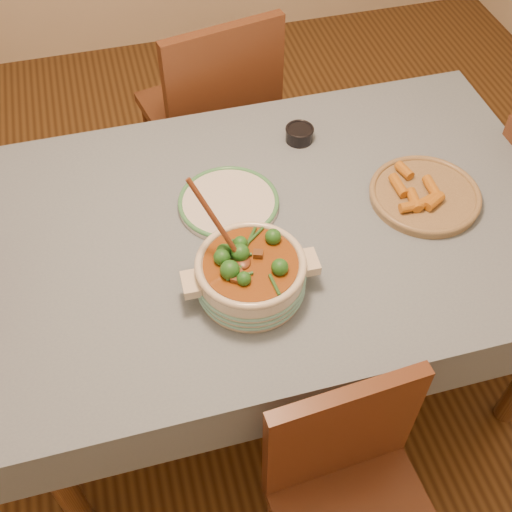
{
  "coord_description": "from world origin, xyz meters",
  "views": [
    {
      "loc": [
        -0.38,
        -1.19,
        2.1
      ],
      "look_at": [
        -0.11,
        -0.19,
        0.85
      ],
      "focal_mm": 45.0,
      "sensor_mm": 36.0,
      "label": 1
    }
  ],
  "objects_px": {
    "condiment_bowl": "(299,133)",
    "fried_plate": "(425,194)",
    "stew_casserole": "(251,273)",
    "chair_far": "(214,111)",
    "dining_table": "(276,242)",
    "chair_near": "(351,496)",
    "white_plate": "(229,203)"
  },
  "relations": [
    {
      "from": "white_plate",
      "to": "condiment_bowl",
      "type": "distance_m",
      "value": 0.37
    },
    {
      "from": "condiment_bowl",
      "to": "fried_plate",
      "type": "distance_m",
      "value": 0.45
    },
    {
      "from": "stew_casserole",
      "to": "white_plate",
      "type": "distance_m",
      "value": 0.32
    },
    {
      "from": "chair_far",
      "to": "chair_near",
      "type": "relative_size",
      "value": 1.15
    },
    {
      "from": "white_plate",
      "to": "stew_casserole",
      "type": "bearing_deg",
      "value": -92.79
    },
    {
      "from": "dining_table",
      "to": "fried_plate",
      "type": "xyz_separation_m",
      "value": [
        0.44,
        -0.03,
        0.11
      ]
    },
    {
      "from": "stew_casserole",
      "to": "fried_plate",
      "type": "bearing_deg",
      "value": 18.23
    },
    {
      "from": "chair_near",
      "to": "condiment_bowl",
      "type": "bearing_deg",
      "value": 76.48
    },
    {
      "from": "white_plate",
      "to": "chair_near",
      "type": "xyz_separation_m",
      "value": [
        0.12,
        -0.8,
        -0.29
      ]
    },
    {
      "from": "chair_far",
      "to": "dining_table",
      "type": "bearing_deg",
      "value": 79.46
    },
    {
      "from": "dining_table",
      "to": "fried_plate",
      "type": "height_order",
      "value": "fried_plate"
    },
    {
      "from": "stew_casserole",
      "to": "chair_far",
      "type": "distance_m",
      "value": 1.07
    },
    {
      "from": "dining_table",
      "to": "chair_far",
      "type": "bearing_deg",
      "value": 91.01
    },
    {
      "from": "condiment_bowl",
      "to": "chair_near",
      "type": "distance_m",
      "value": 1.09
    },
    {
      "from": "condiment_bowl",
      "to": "chair_far",
      "type": "height_order",
      "value": "chair_far"
    },
    {
      "from": "white_plate",
      "to": "fried_plate",
      "type": "xyz_separation_m",
      "value": [
        0.56,
        -0.12,
        0.01
      ]
    },
    {
      "from": "dining_table",
      "to": "stew_casserole",
      "type": "relative_size",
      "value": 4.76
    },
    {
      "from": "stew_casserole",
      "to": "chair_near",
      "type": "relative_size",
      "value": 0.42
    },
    {
      "from": "dining_table",
      "to": "condiment_bowl",
      "type": "bearing_deg",
      "value": 62.54
    },
    {
      "from": "fried_plate",
      "to": "chair_near",
      "type": "height_order",
      "value": "chair_near"
    },
    {
      "from": "dining_table",
      "to": "condiment_bowl",
      "type": "xyz_separation_m",
      "value": [
        0.17,
        0.32,
        0.12
      ]
    },
    {
      "from": "condiment_bowl",
      "to": "fried_plate",
      "type": "height_order",
      "value": "fried_plate"
    },
    {
      "from": "stew_casserole",
      "to": "chair_far",
      "type": "bearing_deg",
      "value": 83.3
    },
    {
      "from": "stew_casserole",
      "to": "chair_far",
      "type": "height_order",
      "value": "stew_casserole"
    },
    {
      "from": "dining_table",
      "to": "fried_plate",
      "type": "bearing_deg",
      "value": -3.6
    },
    {
      "from": "condiment_bowl",
      "to": "fried_plate",
      "type": "xyz_separation_m",
      "value": [
        0.27,
        -0.35,
        -0.01
      ]
    },
    {
      "from": "stew_casserole",
      "to": "fried_plate",
      "type": "height_order",
      "value": "stew_casserole"
    },
    {
      "from": "fried_plate",
      "to": "chair_far",
      "type": "height_order",
      "value": "chair_far"
    },
    {
      "from": "white_plate",
      "to": "chair_far",
      "type": "relative_size",
      "value": 0.37
    },
    {
      "from": "fried_plate",
      "to": "dining_table",
      "type": "bearing_deg",
      "value": 176.4
    },
    {
      "from": "stew_casserole",
      "to": "condiment_bowl",
      "type": "height_order",
      "value": "stew_casserole"
    },
    {
      "from": "stew_casserole",
      "to": "condiment_bowl",
      "type": "distance_m",
      "value": 0.62
    }
  ]
}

